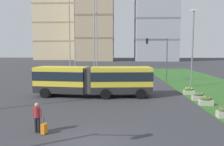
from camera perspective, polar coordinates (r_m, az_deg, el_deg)
name	(u,v)px	position (r m, az deg, el deg)	size (l,w,h in m)	color
ground_plane	(90,145)	(11.68, -5.73, -17.87)	(260.00, 260.00, 0.00)	#38383D
articulated_bus	(93,80)	(22.66, -4.85, -1.87)	(12.03, 3.29, 3.00)	yellow
car_white_van	(70,76)	(34.49, -10.67, -0.79)	(4.41, 2.04, 1.58)	silver
pedestrian_crossing	(37,115)	(13.51, -18.70, -10.31)	(0.56, 0.36, 1.74)	black
rolling_suitcase	(44,129)	(13.39, -17.05, -13.50)	(0.32, 0.41, 0.97)	orange
flower_planter_2	(206,101)	(20.43, 23.00, -6.67)	(1.10, 0.56, 0.74)	#B7AD9E
flower_planter_3	(198,97)	(22.11, 21.30, -5.67)	(1.10, 0.56, 0.74)	#B7AD9E
flower_planter_4	(189,91)	(24.70, 19.16, -4.41)	(1.10, 0.56, 0.74)	#B7AD9E
traffic_light_far_right	(160,53)	(33.13, 12.25, 5.12)	(3.29, 0.28, 6.42)	#474C51
streetlight_median	(193,45)	(29.87, 20.02, 6.73)	(0.70, 0.28, 9.76)	slate
apartment_tower_west	(58,16)	(119.42, -13.80, 14.05)	(20.37, 16.92, 44.03)	beige
apartment_tower_westcentre	(95,7)	(105.05, -4.27, 16.47)	(16.50, 17.56, 48.06)	tan
apartment_tower_centre	(156,1)	(104.91, 11.25, 17.81)	(18.13, 16.00, 53.15)	#9EA3AD
transmission_pylon	(83,7)	(58.72, -7.34, 16.53)	(9.00, 6.24, 28.40)	gray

